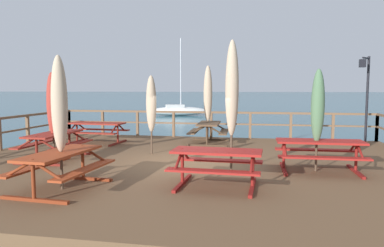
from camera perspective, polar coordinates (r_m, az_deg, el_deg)
The scene contains 17 objects.
ground_plane at distance 10.23m, azimuth -0.83°, elevation -9.92°, with size 600.00×600.00×0.00m, color #2D5B6B.
wooden_deck at distance 10.14m, azimuth -0.83°, elevation -8.03°, with size 13.09×10.65×0.70m, color brown.
railing_waterside_far at distance 15.02m, azimuth 3.03°, elevation 0.58°, with size 12.89×0.10×1.09m.
picnic_table_mid_right at distance 9.42m, azimuth 19.43°, elevation -3.75°, with size 2.08×1.44×0.78m.
picnic_table_mid_left at distance 11.13m, azimuth -20.85°, elevation -2.42°, with size 1.41×2.05×0.78m.
picnic_table_front_right at distance 13.98m, azimuth -14.71°, elevation -0.69°, with size 2.12×1.52×0.78m.
picnic_table_back_left at distance 13.47m, azimuth 2.67°, elevation -0.77°, with size 1.47×1.88×0.78m.
picnic_table_back_right at distance 7.76m, azimuth -19.97°, elevation -5.71°, with size 1.54×2.09×0.78m.
picnic_table_front_left at distance 7.54m, azimuth 3.92°, elevation -5.75°, with size 1.89×1.48×0.78m.
patio_umbrella_tall_front at distance 9.30m, azimuth 19.16°, elevation 2.53°, with size 0.32×0.32×2.51m.
patio_umbrella_tall_back_right at distance 11.06m, azimuth -21.09°, elevation 2.85°, with size 0.32×0.32×2.50m.
patio_umbrella_short_front at distance 11.29m, azimuth -6.43°, elevation 3.05°, with size 0.32×0.32×2.44m.
patio_umbrella_short_back at distance 13.35m, azimuth 2.52°, elevation 4.63°, with size 0.32×0.32×2.87m.
patio_umbrella_tall_back_left at distance 7.65m, azimuth -20.12°, elevation 2.80°, with size 0.32×0.32×2.69m.
patio_umbrella_short_mid at distance 8.71m, azimuth 6.30°, elevation 5.43°, with size 0.32×0.32×3.18m.
lamp_post_hooked at distance 14.64m, azimuth 25.61°, elevation 5.30°, with size 0.47×0.59×3.20m.
sailboat_distant at distance 36.68m, azimuth -2.26°, elevation 2.04°, with size 6.20×3.71×7.72m.
Camera 1 is at (1.94, -9.67, 2.72)m, focal length 33.93 mm.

